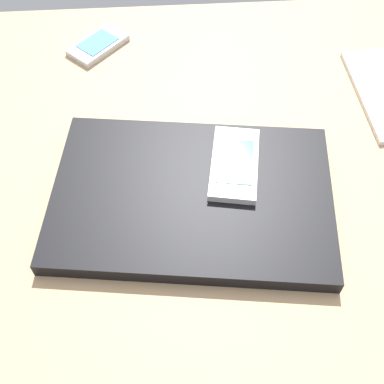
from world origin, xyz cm
name	(u,v)px	position (x,y,z in cm)	size (l,w,h in cm)	color
desk_surface	(232,183)	(0.00, 0.00, 1.50)	(120.00, 80.00, 3.00)	tan
laptop_closed	(192,196)	(5.82, 3.67, 4.09)	(35.61, 23.80, 2.17)	black
cell_phone_on_laptop	(232,162)	(0.34, -0.33, 5.74)	(8.04, 12.81, 1.21)	silver
cell_phone_on_desk	(98,45)	(19.40, -28.72, 3.54)	(10.56, 10.71, 1.14)	silver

